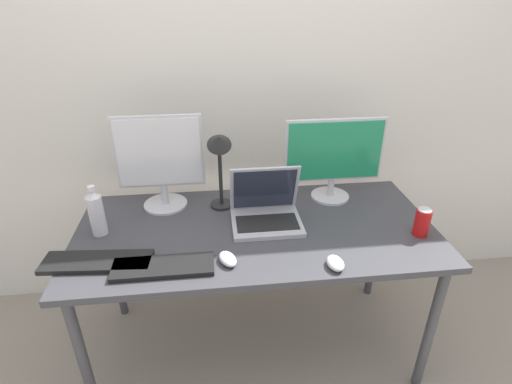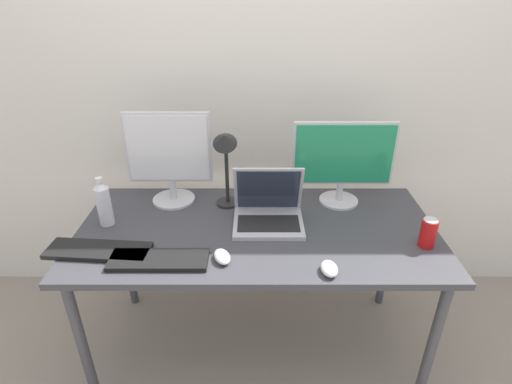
{
  "view_description": "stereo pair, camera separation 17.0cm",
  "coord_description": "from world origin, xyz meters",
  "px_view_note": "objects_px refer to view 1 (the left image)",
  "views": [
    {
      "loc": [
        -0.18,
        -1.5,
        1.72
      ],
      "look_at": [
        0.0,
        0.0,
        0.92
      ],
      "focal_mm": 28.0,
      "sensor_mm": 36.0,
      "label": 1
    },
    {
      "loc": [
        -0.01,
        -1.51,
        1.72
      ],
      "look_at": [
        0.0,
        0.0,
        0.92
      ],
      "focal_mm": 28.0,
      "sensor_mm": 36.0,
      "label": 2
    }
  ],
  "objects_px": {
    "mouse_by_keyboard": "(335,263)",
    "work_desk": "(256,239)",
    "keyboard_aux": "(163,267)",
    "laptop_silver": "(266,210)",
    "soda_can_near_keyboard": "(422,222)",
    "desk_lamp": "(220,156)",
    "keyboard_main": "(97,262)",
    "monitor_center": "(334,156)",
    "mouse_by_laptop": "(228,259)",
    "water_bottle": "(96,212)",
    "monitor_left": "(160,160)"
  },
  "relations": [
    {
      "from": "work_desk",
      "to": "soda_can_near_keyboard",
      "type": "distance_m",
      "value": 0.73
    },
    {
      "from": "work_desk",
      "to": "laptop_silver",
      "type": "distance_m",
      "value": 0.14
    },
    {
      "from": "keyboard_main",
      "to": "work_desk",
      "type": "bearing_deg",
      "value": 20.78
    },
    {
      "from": "mouse_by_keyboard",
      "to": "water_bottle",
      "type": "height_order",
      "value": "water_bottle"
    },
    {
      "from": "mouse_by_keyboard",
      "to": "desk_lamp",
      "type": "xyz_separation_m",
      "value": [
        -0.42,
        0.48,
        0.26
      ]
    },
    {
      "from": "work_desk",
      "to": "laptop_silver",
      "type": "xyz_separation_m",
      "value": [
        0.05,
        0.05,
        0.12
      ]
    },
    {
      "from": "monitor_center",
      "to": "mouse_by_keyboard",
      "type": "relative_size",
      "value": 4.98
    },
    {
      "from": "work_desk",
      "to": "keyboard_main",
      "type": "bearing_deg",
      "value": -163.78
    },
    {
      "from": "monitor_center",
      "to": "desk_lamp",
      "type": "distance_m",
      "value": 0.56
    },
    {
      "from": "work_desk",
      "to": "mouse_by_laptop",
      "type": "distance_m",
      "value": 0.29
    },
    {
      "from": "water_bottle",
      "to": "soda_can_near_keyboard",
      "type": "distance_m",
      "value": 1.4
    },
    {
      "from": "mouse_by_keyboard",
      "to": "keyboard_aux",
      "type": "bearing_deg",
      "value": 172.22
    },
    {
      "from": "work_desk",
      "to": "desk_lamp",
      "type": "relative_size",
      "value": 3.83
    },
    {
      "from": "mouse_by_keyboard",
      "to": "work_desk",
      "type": "bearing_deg",
      "value": 128.67
    },
    {
      "from": "monitor_left",
      "to": "water_bottle",
      "type": "bearing_deg",
      "value": -140.56
    },
    {
      "from": "work_desk",
      "to": "laptop_silver",
      "type": "bearing_deg",
      "value": 44.97
    },
    {
      "from": "water_bottle",
      "to": "monitor_left",
      "type": "bearing_deg",
      "value": 39.44
    },
    {
      "from": "keyboard_main",
      "to": "desk_lamp",
      "type": "bearing_deg",
      "value": 40.19
    },
    {
      "from": "keyboard_main",
      "to": "mouse_by_laptop",
      "type": "relative_size",
      "value": 4.08
    },
    {
      "from": "monitor_center",
      "to": "mouse_by_keyboard",
      "type": "distance_m",
      "value": 0.61
    },
    {
      "from": "work_desk",
      "to": "keyboard_aux",
      "type": "xyz_separation_m",
      "value": [
        -0.39,
        -0.25,
        0.07
      ]
    },
    {
      "from": "monitor_left",
      "to": "soda_can_near_keyboard",
      "type": "distance_m",
      "value": 1.2
    },
    {
      "from": "keyboard_aux",
      "to": "soda_can_near_keyboard",
      "type": "relative_size",
      "value": 3.06
    },
    {
      "from": "monitor_left",
      "to": "work_desk",
      "type": "bearing_deg",
      "value": -30.81
    },
    {
      "from": "monitor_center",
      "to": "desk_lamp",
      "type": "relative_size",
      "value": 1.16
    },
    {
      "from": "laptop_silver",
      "to": "desk_lamp",
      "type": "xyz_separation_m",
      "value": [
        -0.19,
        0.12,
        0.22
      ]
    },
    {
      "from": "laptop_silver",
      "to": "mouse_by_laptop",
      "type": "relative_size",
      "value": 3.05
    },
    {
      "from": "work_desk",
      "to": "water_bottle",
      "type": "relative_size",
      "value": 6.91
    },
    {
      "from": "work_desk",
      "to": "keyboard_aux",
      "type": "distance_m",
      "value": 0.47
    },
    {
      "from": "work_desk",
      "to": "mouse_by_keyboard",
      "type": "bearing_deg",
      "value": -49.05
    },
    {
      "from": "mouse_by_laptop",
      "to": "desk_lamp",
      "type": "relative_size",
      "value": 0.25
    },
    {
      "from": "soda_can_near_keyboard",
      "to": "laptop_silver",
      "type": "bearing_deg",
      "value": 163.91
    },
    {
      "from": "monitor_left",
      "to": "laptop_silver",
      "type": "xyz_separation_m",
      "value": [
        0.47,
        -0.2,
        -0.18
      ]
    },
    {
      "from": "mouse_by_keyboard",
      "to": "desk_lamp",
      "type": "height_order",
      "value": "desk_lamp"
    },
    {
      "from": "keyboard_aux",
      "to": "desk_lamp",
      "type": "relative_size",
      "value": 0.93
    },
    {
      "from": "monitor_center",
      "to": "water_bottle",
      "type": "distance_m",
      "value": 1.12
    },
    {
      "from": "work_desk",
      "to": "mouse_by_keyboard",
      "type": "height_order",
      "value": "mouse_by_keyboard"
    },
    {
      "from": "monitor_left",
      "to": "keyboard_aux",
      "type": "height_order",
      "value": "monitor_left"
    },
    {
      "from": "soda_can_near_keyboard",
      "to": "desk_lamp",
      "type": "xyz_separation_m",
      "value": [
        -0.85,
        0.31,
        0.22
      ]
    },
    {
      "from": "keyboard_main",
      "to": "laptop_silver",
      "type": "bearing_deg",
      "value": 23.45
    },
    {
      "from": "laptop_silver",
      "to": "mouse_by_laptop",
      "type": "distance_m",
      "value": 0.35
    },
    {
      "from": "water_bottle",
      "to": "work_desk",
      "type": "bearing_deg",
      "value": -2.82
    },
    {
      "from": "soda_can_near_keyboard",
      "to": "desk_lamp",
      "type": "distance_m",
      "value": 0.93
    },
    {
      "from": "desk_lamp",
      "to": "keyboard_aux",
      "type": "bearing_deg",
      "value": -119.93
    },
    {
      "from": "laptop_silver",
      "to": "mouse_by_keyboard",
      "type": "height_order",
      "value": "laptop_silver"
    },
    {
      "from": "keyboard_main",
      "to": "soda_can_near_keyboard",
      "type": "distance_m",
      "value": 1.35
    },
    {
      "from": "monitor_center",
      "to": "mouse_by_laptop",
      "type": "xyz_separation_m",
      "value": [
        -0.55,
        -0.48,
        -0.21
      ]
    },
    {
      "from": "mouse_by_laptop",
      "to": "mouse_by_keyboard",
      "type": "bearing_deg",
      "value": -30.86
    },
    {
      "from": "keyboard_main",
      "to": "desk_lamp",
      "type": "distance_m",
      "value": 0.67
    },
    {
      "from": "keyboard_aux",
      "to": "monitor_left",
      "type": "bearing_deg",
      "value": 93.83
    }
  ]
}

